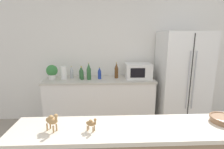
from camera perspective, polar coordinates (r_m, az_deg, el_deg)
The scene contains 15 objects.
wall_back at distance 3.59m, azimuth 2.94°, elevation 5.21°, with size 8.00×0.06×2.55m.
back_counter at distance 3.46m, azimuth -3.98°, elevation -8.90°, with size 2.05×0.63×0.94m.
refrigerator at distance 3.56m, azimuth 21.63°, elevation -1.80°, with size 0.85×0.74×1.81m.
potted_plant at distance 3.41m, azimuth -19.00°, elevation 0.93°, with size 0.21×0.21×0.27m.
paper_towel_roll at distance 3.37m, azimuth -15.46°, elevation 0.51°, with size 0.11×0.11×0.24m.
microwave at distance 3.37m, azimuth 8.54°, elevation 1.17°, with size 0.48×0.37×0.28m.
back_bottle_0 at distance 3.27m, azimuth -9.80°, elevation 0.26°, with size 0.06×0.06×0.23m.
back_bottle_1 at distance 3.36m, azimuth -9.99°, elevation 0.61°, with size 0.08×0.08×0.23m.
back_bottle_2 at distance 3.24m, azimuth -7.58°, elevation 0.94°, with size 0.08×0.08×0.31m.
back_bottle_3 at distance 3.34m, azimuth 1.44°, elevation 1.33°, with size 0.07×0.07×0.31m.
back_bottle_4 at distance 3.29m, azimuth -4.09°, elevation 0.44°, with size 0.07×0.07×0.23m.
back_bottle_5 at distance 3.43m, azimuth -13.03°, elevation 0.67°, with size 0.06×0.06×0.23m.
fruit_bowl at distance 1.86m, azimuth 32.59°, elevation -12.14°, with size 0.23×0.23×0.05m.
camel_figurine at distance 1.50m, azimuth -19.08°, elevation -13.96°, with size 0.12×0.10×0.16m.
camel_figurine_second at distance 1.44m, azimuth -6.84°, elevation -15.52°, with size 0.09×0.07×0.11m.
Camera 1 is at (-0.34, -0.82, 1.73)m, focal length 28.00 mm.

